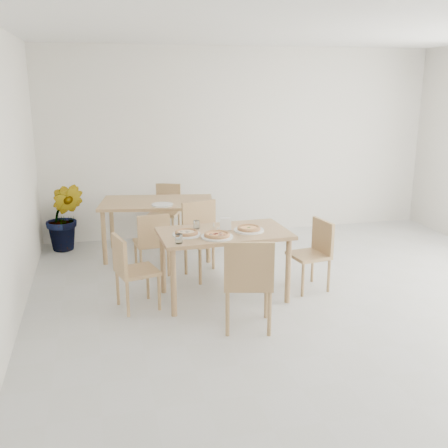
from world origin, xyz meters
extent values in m
plane|color=#B9B9B4|center=(0.00, 0.00, 0.00)|extent=(7.00, 7.00, 0.00)
plane|color=white|center=(0.00, 0.00, 2.80)|extent=(7.00, 7.00, 0.00)
plane|color=silver|center=(0.00, 3.50, 1.40)|extent=(6.00, 0.00, 6.00)
cube|color=tan|center=(-0.91, 0.99, 0.73)|extent=(1.40, 0.83, 0.04)
cylinder|color=tan|center=(-1.51, 0.65, 0.35)|extent=(0.06, 0.06, 0.71)
cylinder|color=tan|center=(-0.28, 0.69, 0.35)|extent=(0.06, 0.06, 0.71)
cylinder|color=tan|center=(-1.53, 1.28, 0.35)|extent=(0.06, 0.06, 0.71)
cylinder|color=tan|center=(-0.30, 1.33, 0.35)|extent=(0.06, 0.06, 0.71)
cube|color=tan|center=(-0.86, 0.25, 0.46)|extent=(0.55, 0.55, 0.04)
cube|color=tan|center=(-0.90, 0.05, 0.70)|extent=(0.45, 0.15, 0.43)
cylinder|color=tan|center=(-0.62, 0.39, 0.22)|extent=(0.04, 0.04, 0.44)
cylinder|color=tan|center=(-1.00, 0.48, 0.22)|extent=(0.04, 0.04, 0.44)
cylinder|color=tan|center=(-0.71, 0.01, 0.22)|extent=(0.04, 0.04, 0.44)
cylinder|color=tan|center=(-1.09, 0.10, 0.22)|extent=(0.04, 0.04, 0.44)
cube|color=tan|center=(-0.95, 1.66, 0.45)|extent=(0.55, 0.55, 0.04)
cube|color=tan|center=(-1.01, 1.85, 0.69)|extent=(0.44, 0.16, 0.42)
cylinder|color=tan|center=(-1.08, 1.43, 0.22)|extent=(0.04, 0.04, 0.43)
cylinder|color=tan|center=(-0.72, 1.53, 0.22)|extent=(0.04, 0.04, 0.43)
cylinder|color=tan|center=(-1.19, 1.79, 0.22)|extent=(0.04, 0.04, 0.43)
cylinder|color=tan|center=(-0.82, 1.90, 0.22)|extent=(0.04, 0.04, 0.43)
cube|color=tan|center=(-1.84, 0.94, 0.40)|extent=(0.48, 0.48, 0.04)
cube|color=tan|center=(-2.01, 0.90, 0.60)|extent=(0.13, 0.39, 0.37)
cylinder|color=tan|center=(-1.63, 0.82, 0.19)|extent=(0.03, 0.03, 0.38)
cylinder|color=tan|center=(-1.72, 1.15, 0.19)|extent=(0.03, 0.03, 0.38)
cylinder|color=tan|center=(-1.96, 0.74, 0.19)|extent=(0.03, 0.03, 0.38)
cylinder|color=tan|center=(-2.04, 1.06, 0.19)|extent=(0.03, 0.03, 0.38)
cube|color=tan|center=(0.08, 1.00, 0.40)|extent=(0.45, 0.45, 0.04)
cube|color=tan|center=(0.25, 1.03, 0.61)|extent=(0.10, 0.39, 0.37)
cylinder|color=tan|center=(-0.12, 1.14, 0.19)|extent=(0.03, 0.03, 0.38)
cylinder|color=tan|center=(-0.06, 0.81, 0.19)|extent=(0.03, 0.03, 0.38)
cylinder|color=tan|center=(0.21, 1.19, 0.19)|extent=(0.03, 0.03, 0.38)
cylinder|color=tan|center=(0.27, 0.86, 0.19)|extent=(0.03, 0.03, 0.38)
cylinder|color=white|center=(-0.64, 0.95, 0.76)|extent=(0.32, 0.32, 0.02)
cylinder|color=white|center=(-1.32, 0.94, 0.76)|extent=(0.29, 0.29, 0.02)
cylinder|color=white|center=(-1.03, 0.79, 0.76)|extent=(0.33, 0.33, 0.02)
cylinder|color=tan|center=(-0.64, 0.95, 0.77)|extent=(0.28, 0.28, 0.01)
torus|color=tan|center=(-0.64, 0.95, 0.78)|extent=(0.28, 0.28, 0.03)
cylinder|color=orange|center=(-0.64, 0.95, 0.78)|extent=(0.21, 0.21, 0.01)
ellipsoid|color=#235212|center=(-0.64, 0.95, 0.79)|extent=(0.05, 0.04, 0.01)
cylinder|color=tan|center=(-1.32, 0.94, 0.77)|extent=(0.30, 0.30, 0.01)
torus|color=tan|center=(-1.32, 0.94, 0.78)|extent=(0.30, 0.30, 0.03)
cylinder|color=white|center=(-1.32, 0.94, 0.78)|extent=(0.23, 0.23, 0.01)
cylinder|color=tan|center=(-1.03, 0.79, 0.77)|extent=(0.28, 0.28, 0.01)
torus|color=tan|center=(-1.03, 0.79, 0.78)|extent=(0.29, 0.29, 0.03)
cylinder|color=orange|center=(-1.03, 0.79, 0.78)|extent=(0.22, 0.22, 0.01)
cylinder|color=white|center=(-1.44, 0.68, 0.80)|extent=(0.07, 0.07, 0.10)
cylinder|color=white|center=(-1.17, 1.17, 0.79)|extent=(0.07, 0.07, 0.09)
cube|color=silver|center=(-0.88, 1.02, 0.76)|extent=(0.13, 0.08, 0.01)
cube|color=white|center=(-0.88, 1.02, 0.83)|extent=(0.12, 0.06, 0.13)
cube|color=silver|center=(-0.96, 1.07, 0.75)|extent=(0.08, 0.17, 0.01)
cube|color=silver|center=(-0.96, 1.26, 0.75)|extent=(0.05, 0.18, 0.01)
cube|color=tan|center=(-1.43, 2.63, 0.73)|extent=(1.60, 1.09, 0.04)
cylinder|color=tan|center=(-2.14, 2.40, 0.35)|extent=(0.06, 0.06, 0.71)
cylinder|color=tan|center=(-0.83, 2.17, 0.35)|extent=(0.06, 0.06, 0.71)
cylinder|color=tan|center=(-2.02, 3.09, 0.35)|extent=(0.06, 0.06, 0.71)
cylinder|color=tan|center=(-0.71, 2.86, 0.35)|extent=(0.06, 0.06, 0.71)
cube|color=tan|center=(-1.59, 1.93, 0.40)|extent=(0.43, 0.43, 0.04)
cube|color=tan|center=(-1.57, 1.75, 0.60)|extent=(0.39, 0.08, 0.37)
cylinder|color=tan|center=(-1.44, 2.11, 0.19)|extent=(0.03, 0.03, 0.38)
cylinder|color=tan|center=(-1.77, 2.08, 0.19)|extent=(0.03, 0.03, 0.38)
cylinder|color=tan|center=(-1.40, 1.78, 0.19)|extent=(0.03, 0.03, 0.38)
cylinder|color=tan|center=(-1.74, 1.74, 0.19)|extent=(0.03, 0.03, 0.38)
cube|color=tan|center=(-1.25, 3.28, 0.42)|extent=(0.54, 0.54, 0.04)
cube|color=tan|center=(-1.18, 3.45, 0.63)|extent=(0.39, 0.20, 0.39)
cylinder|color=tan|center=(-1.48, 3.19, 0.20)|extent=(0.03, 0.03, 0.40)
cylinder|color=tan|center=(-1.16, 3.05, 0.20)|extent=(0.03, 0.03, 0.40)
cylinder|color=tan|center=(-1.34, 3.51, 0.20)|extent=(0.03, 0.03, 0.40)
cylinder|color=tan|center=(-1.02, 3.37, 0.20)|extent=(0.03, 0.03, 0.40)
cylinder|color=white|center=(-1.39, 2.36, 0.76)|extent=(0.27, 0.27, 0.02)
imported|color=#275D1C|center=(-2.65, 3.15, 0.48)|extent=(0.60, 0.52, 0.96)
camera|label=1|loc=(-2.18, -4.20, 2.28)|focal=42.00mm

